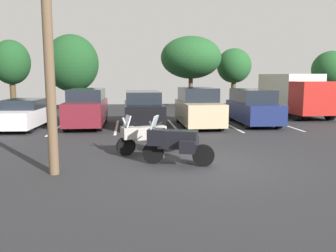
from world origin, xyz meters
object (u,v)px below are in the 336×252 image
object	(u,v)px
car_white	(23,114)
car_navy	(253,107)
car_maroon	(87,108)
car_tan	(198,108)
car_black	(143,109)
box_truck	(295,93)
motorcycle_second	(146,135)
motorcycle_touring	(175,142)

from	to	relation	value
car_white	car_navy	size ratio (longest dim) A/B	0.95
car_maroon	car_tan	xyz separation A→B (m)	(5.71, -0.52, -0.01)
car_black	box_truck	bearing A→B (deg)	19.35
car_tan	box_truck	xyz separation A→B (m)	(7.09, 3.87, 0.50)
car_black	car_navy	distance (m)	5.89
car_black	car_maroon	bearing A→B (deg)	177.32
motorcycle_second	car_navy	bearing A→B (deg)	46.98
car_white	car_maroon	size ratio (longest dim) A/B	0.96
car_white	car_navy	distance (m)	11.82
motorcycle_second	car_white	world-z (taller)	car_white
car_maroon	box_truck	size ratio (longest dim) A/B	0.71
car_maroon	box_truck	bearing A→B (deg)	14.67
car_maroon	car_navy	size ratio (longest dim) A/B	0.99
motorcycle_second	car_navy	world-z (taller)	car_navy
car_maroon	car_white	bearing A→B (deg)	-174.12
car_black	car_tan	bearing A→B (deg)	-7.75
car_tan	car_white	bearing A→B (deg)	178.64
motorcycle_touring	car_maroon	size ratio (longest dim) A/B	0.45
motorcycle_second	box_truck	world-z (taller)	box_truck
car_navy	car_black	bearing A→B (deg)	179.90
motorcycle_touring	car_navy	xyz separation A→B (m)	(5.31, 8.08, 0.25)
car_white	car_black	size ratio (longest dim) A/B	0.96
car_white	car_maroon	bearing A→B (deg)	5.88
motorcycle_second	box_truck	xyz separation A→B (m)	(10.10, 10.00, 0.82)
car_maroon	car_black	bearing A→B (deg)	-2.68
car_maroon	car_black	size ratio (longest dim) A/B	0.99
car_maroon	motorcycle_second	bearing A→B (deg)	-67.86
car_white	car_black	distance (m)	5.93
motorcycle_touring	car_navy	bearing A→B (deg)	56.69
motorcycle_second	car_navy	xyz separation A→B (m)	(6.06, 6.50, 0.31)
car_white	box_truck	distance (m)	16.29
car_white	car_tan	bearing A→B (deg)	-1.36
motorcycle_second	car_tan	xyz separation A→B (m)	(3.01, 6.12, 0.33)
car_tan	car_navy	distance (m)	3.07
car_black	car_navy	bearing A→B (deg)	-0.10
car_black	car_navy	xyz separation A→B (m)	(5.89, -0.01, 0.04)
box_truck	car_black	bearing A→B (deg)	-160.65
motorcycle_touring	motorcycle_second	distance (m)	1.75
motorcycle_second	car_black	xyz separation A→B (m)	(0.18, 6.51, 0.27)
motorcycle_second	car_black	size ratio (longest dim) A/B	0.47
motorcycle_touring	car_navy	distance (m)	9.67
car_tan	car_maroon	bearing A→B (deg)	174.79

